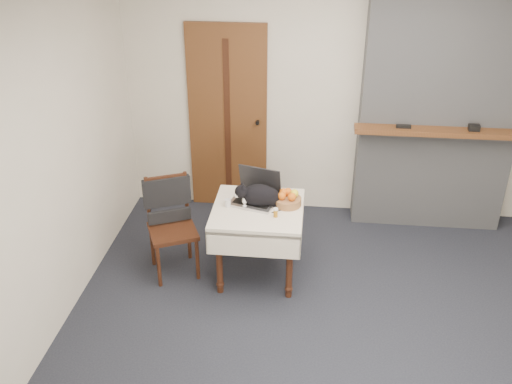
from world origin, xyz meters
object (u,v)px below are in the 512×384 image
at_px(door, 228,120).
at_px(pill_bottle, 276,212).
at_px(laptop, 256,193).
at_px(cream_jar, 228,203).
at_px(chair, 170,212).
at_px(side_table, 258,219).
at_px(cat, 260,196).
at_px(fruit_basket, 288,199).

bearing_deg(door, pill_bottle, -66.72).
bearing_deg(laptop, cream_jar, -133.90).
xyz_separation_m(door, chair, (-0.34, -1.26, -0.42)).
bearing_deg(cream_jar, laptop, 29.97).
relative_size(door, pill_bottle, 24.40).
relative_size(side_table, pill_bottle, 9.52).
xyz_separation_m(pill_bottle, chair, (-0.96, 0.18, -0.16)).
height_order(laptop, cream_jar, laptop).
height_order(cat, pill_bottle, cat).
xyz_separation_m(side_table, laptop, (-0.03, 0.13, 0.18)).
bearing_deg(fruit_basket, pill_bottle, -111.42).
bearing_deg(cream_jar, fruit_basket, 9.27).
bearing_deg(cream_jar, pill_bottle, -17.84).
distance_m(cream_jar, fruit_basket, 0.52).
bearing_deg(pill_bottle, cream_jar, 162.16).
bearing_deg(chair, pill_bottle, -35.23).
bearing_deg(door, cat, -69.45).
bearing_deg(cat, chair, 167.73).
xyz_separation_m(laptop, chair, (-0.77, -0.09, -0.19)).
bearing_deg(cat, side_table, -125.54).
xyz_separation_m(door, pill_bottle, (0.62, -1.44, -0.26)).
relative_size(laptop, pill_bottle, 5.66).
height_order(side_table, cat, cat).
bearing_deg(door, cream_jar, -81.57).
height_order(cream_jar, fruit_basket, fruit_basket).
xyz_separation_m(door, laptop, (0.42, -1.17, -0.23)).
bearing_deg(pill_bottle, fruit_basket, 68.58).
distance_m(cat, chair, 0.84).
xyz_separation_m(door, side_table, (0.46, -1.30, -0.41)).
bearing_deg(fruit_basket, chair, -177.89).
relative_size(laptop, cream_jar, 7.14).
bearing_deg(side_table, door, 109.34).
xyz_separation_m(laptop, cat, (0.05, -0.09, 0.03)).
bearing_deg(side_table, laptop, 103.54).
relative_size(door, laptop, 4.31).
bearing_deg(fruit_basket, side_table, -162.51).
distance_m(fruit_basket, chair, 1.06).
relative_size(side_table, laptop, 1.68).
distance_m(side_table, laptop, 0.23).
xyz_separation_m(side_table, fruit_basket, (0.25, 0.08, 0.17)).
distance_m(laptop, fruit_basket, 0.29).
relative_size(side_table, cream_jar, 12.02).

